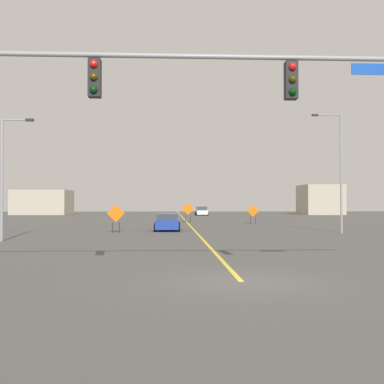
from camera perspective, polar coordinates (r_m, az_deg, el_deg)
ground at (r=13.62m, az=5.87°, el=-10.50°), size 208.63×208.63×0.00m
road_centre_stripe at (r=71.31m, az=-1.14°, el=-3.00°), size 0.16×115.90×0.01m
traffic_signal_assembly at (r=13.72m, az=-10.10°, el=11.28°), size 16.44×0.44×6.76m
street_lamp_mid_right at (r=36.32m, az=16.93°, el=2.87°), size 2.18×0.24×8.62m
street_lamp_far_right at (r=29.35m, az=-21.49°, el=2.83°), size 3.48×0.24×7.02m
construction_sign_median_near at (r=49.20m, az=7.19°, el=-2.34°), size 1.20×0.23×1.95m
construction_sign_right_lane at (r=35.20m, az=-8.97°, el=-2.67°), size 1.25×0.29×2.05m
construction_sign_left_lane at (r=53.96m, az=-0.48°, el=-2.10°), size 1.37×0.17×2.17m
car_blue_approaching at (r=37.77m, az=-2.92°, el=-3.63°), size 2.04×3.91×1.31m
car_white_near at (r=82.35m, az=1.12°, el=-2.27°), size 2.16×4.27×1.50m
roadside_building_east at (r=91.64m, az=14.85°, el=-0.88°), size 6.79×8.23×5.38m
roadside_building_west at (r=92.73m, az=-17.17°, el=-1.17°), size 9.69×8.87×4.44m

